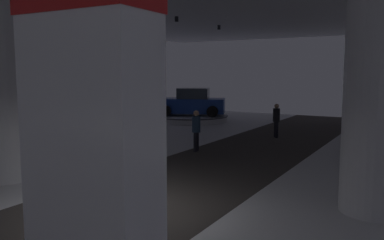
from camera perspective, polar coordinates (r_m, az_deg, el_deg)
The scene contains 10 objects.
ground at distance 9.13m, azimuth -10.99°, elevation -12.80°, with size 24.00×44.00×0.06m.
column_right at distance 9.31m, azimuth 25.65°, elevation 4.48°, with size 1.57×1.57×5.50m.
column_left at distance 12.36m, azimuth -25.66°, elevation 4.88°, with size 1.54×1.54×5.50m.
brand_sign_pylon at distance 3.45m, azimuth -13.96°, elevation -6.07°, with size 1.28×0.68×4.38m.
display_platform_deep_left at distance 25.09m, azimuth -0.15°, elevation 0.33°, with size 4.63×4.63×0.36m.
display_car_deep_left at distance 25.00m, azimuth -0.08°, elevation 2.43°, with size 4.57×3.42×1.71m.
display_platform_mid_left at distance 16.74m, azimuth -21.58°, elevation -3.51°, with size 5.68×5.68×0.29m.
pickup_truck_mid_left at distance 16.34m, azimuth -22.42°, elevation -0.02°, with size 3.71×5.66×2.30m.
visitor_walking_near at distance 18.93m, azimuth 11.98°, elevation 0.23°, with size 0.32×0.32×1.59m.
visitor_walking_far at distance 15.25m, azimuth 0.61°, elevation -1.18°, with size 0.32×0.32×1.59m.
Camera 1 is at (5.75, -6.41, 3.01)m, focal length 37.26 mm.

